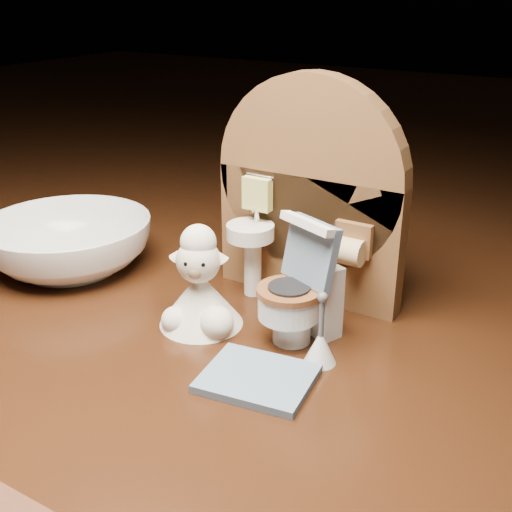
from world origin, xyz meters
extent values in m
cube|color=#3E200F|center=(0.00, 0.00, -0.05)|extent=(2.50, 2.50, 0.10)
cube|color=brown|center=(0.00, 0.07, 0.04)|extent=(0.13, 0.02, 0.09)
cylinder|color=brown|center=(0.00, 0.07, 0.09)|extent=(0.13, 0.02, 0.13)
cube|color=brown|center=(0.00, 0.07, 0.00)|extent=(0.05, 0.04, 0.01)
cylinder|color=white|center=(-0.03, 0.05, 0.02)|extent=(0.01, 0.01, 0.04)
cylinder|color=white|center=(-0.03, 0.04, 0.05)|extent=(0.03, 0.03, 0.01)
cylinder|color=silver|center=(-0.03, 0.05, 0.06)|extent=(0.00, 0.00, 0.01)
cube|color=#CAD167|center=(-0.03, 0.05, 0.07)|extent=(0.02, 0.01, 0.02)
cube|color=brown|center=(0.04, 0.06, 0.05)|extent=(0.02, 0.01, 0.02)
cylinder|color=#D9BB85|center=(0.04, 0.05, 0.05)|extent=(0.02, 0.02, 0.02)
cylinder|color=white|center=(0.02, 0.01, 0.01)|extent=(0.02, 0.02, 0.02)
cylinder|color=white|center=(0.02, 0.00, 0.02)|extent=(0.04, 0.04, 0.02)
cylinder|color=brown|center=(0.02, 0.00, 0.03)|extent=(0.04, 0.04, 0.00)
cube|color=white|center=(0.03, 0.02, 0.02)|extent=(0.03, 0.03, 0.05)
cube|color=slate|center=(0.03, 0.02, 0.05)|extent=(0.04, 0.03, 0.04)
cube|color=white|center=(0.02, 0.01, 0.07)|extent=(0.04, 0.02, 0.01)
cylinder|color=#8AAA27|center=(0.04, 0.02, 0.05)|extent=(0.01, 0.01, 0.01)
cube|color=slate|center=(0.03, -0.04, 0.00)|extent=(0.06, 0.06, 0.00)
cone|color=white|center=(0.05, -0.01, 0.01)|extent=(0.02, 0.02, 0.02)
cylinder|color=#59595B|center=(0.05, -0.01, 0.03)|extent=(0.00, 0.00, 0.02)
sphere|color=#59595B|center=(0.05, -0.01, 0.04)|extent=(0.01, 0.01, 0.01)
cone|color=white|center=(-0.04, -0.01, 0.02)|extent=(0.05, 0.05, 0.04)
sphere|color=white|center=(-0.02, -0.01, 0.01)|extent=(0.02, 0.02, 0.02)
sphere|color=white|center=(-0.05, -0.02, 0.01)|extent=(0.02, 0.02, 0.02)
sphere|color=beige|center=(-0.04, -0.01, 0.04)|extent=(0.03, 0.03, 0.03)
sphere|color=#94704F|center=(-0.03, -0.02, 0.04)|extent=(0.01, 0.01, 0.01)
sphere|color=white|center=(-0.04, -0.01, 0.06)|extent=(0.02, 0.02, 0.02)
cone|color=beige|center=(-0.05, -0.01, 0.05)|extent=(0.01, 0.01, 0.01)
cone|color=beige|center=(-0.03, 0.00, 0.05)|extent=(0.01, 0.01, 0.01)
sphere|color=black|center=(-0.04, -0.02, 0.05)|extent=(0.00, 0.00, 0.00)
sphere|color=black|center=(-0.03, -0.02, 0.05)|extent=(0.00, 0.00, 0.00)
imported|color=white|center=(-0.17, 0.01, 0.02)|extent=(0.15, 0.15, 0.04)
camera|label=1|loc=(0.18, -0.29, 0.20)|focal=45.00mm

